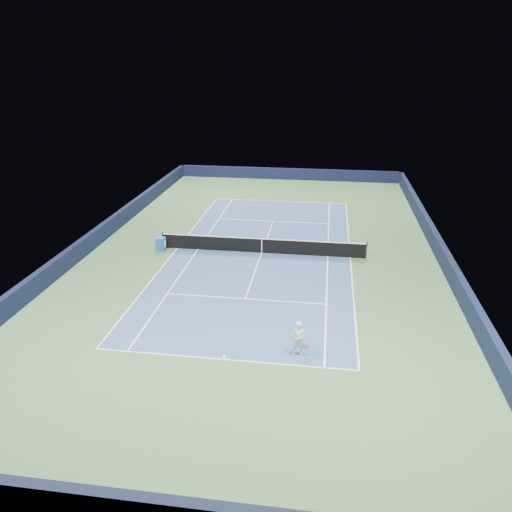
# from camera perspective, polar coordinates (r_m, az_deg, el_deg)

# --- Properties ---
(ground) EXTENTS (40.00, 40.00, 0.00)m
(ground) POSITION_cam_1_polar(r_m,az_deg,el_deg) (31.30, 0.66, 0.37)
(ground) COLOR #355B31
(ground) RESTS_ON ground
(wall_far) EXTENTS (22.00, 0.35, 1.10)m
(wall_far) POSITION_cam_1_polar(r_m,az_deg,el_deg) (50.02, 3.72, 9.34)
(wall_far) COLOR #111433
(wall_far) RESTS_ON ground
(wall_right) EXTENTS (0.35, 40.00, 1.10)m
(wall_right) POSITION_cam_1_polar(r_m,az_deg,el_deg) (31.65, 20.48, 0.22)
(wall_right) COLOR black
(wall_right) RESTS_ON ground
(wall_left) EXTENTS (0.35, 40.00, 1.10)m
(wall_left) POSITION_cam_1_polar(r_m,az_deg,el_deg) (34.15, -17.66, 2.17)
(wall_left) COLOR black
(wall_left) RESTS_ON ground
(court_surface) EXTENTS (10.97, 23.77, 0.01)m
(court_surface) POSITION_cam_1_polar(r_m,az_deg,el_deg) (31.30, 0.66, 0.37)
(court_surface) COLOR navy
(court_surface) RESTS_ON ground
(baseline_far) EXTENTS (10.97, 0.08, 0.00)m
(baseline_far) POSITION_cam_1_polar(r_m,az_deg,el_deg) (42.49, 2.80, 6.28)
(baseline_far) COLOR white
(baseline_far) RESTS_ON ground
(baseline_near) EXTENTS (10.97, 0.08, 0.00)m
(baseline_near) POSITION_cam_1_polar(r_m,az_deg,el_deg) (20.88, -3.76, -11.70)
(baseline_near) COLOR white
(baseline_near) RESTS_ON ground
(sideline_doubles_right) EXTENTS (0.08, 23.77, 0.00)m
(sideline_doubles_right) POSITION_cam_1_polar(r_m,az_deg,el_deg) (31.11, 10.72, -0.16)
(sideline_doubles_right) COLOR white
(sideline_doubles_right) RESTS_ON ground
(sideline_doubles_left) EXTENTS (0.08, 23.77, 0.00)m
(sideline_doubles_left) POSITION_cam_1_polar(r_m,az_deg,el_deg) (32.42, -8.99, 0.89)
(sideline_doubles_left) COLOR white
(sideline_doubles_left) RESTS_ON ground
(sideline_singles_right) EXTENTS (0.08, 23.77, 0.00)m
(sideline_singles_right) POSITION_cam_1_polar(r_m,az_deg,el_deg) (31.06, 8.20, -0.03)
(sideline_singles_right) COLOR white
(sideline_singles_right) RESTS_ON ground
(sideline_singles_left) EXTENTS (0.08, 23.77, 0.00)m
(sideline_singles_left) POSITION_cam_1_polar(r_m,az_deg,el_deg) (32.06, -6.65, 0.77)
(sideline_singles_left) COLOR white
(sideline_singles_left) RESTS_ON ground
(service_line_far) EXTENTS (8.23, 0.08, 0.00)m
(service_line_far) POSITION_cam_1_polar(r_m,az_deg,el_deg) (37.27, 1.97, 4.00)
(service_line_far) COLOR white
(service_line_far) RESTS_ON ground
(service_line_near) EXTENTS (8.23, 0.08, 0.00)m
(service_line_near) POSITION_cam_1_polar(r_m,az_deg,el_deg) (25.53, -1.25, -4.91)
(service_line_near) COLOR white
(service_line_near) RESTS_ON ground
(center_service_line) EXTENTS (0.08, 12.80, 0.00)m
(center_service_line) POSITION_cam_1_polar(r_m,az_deg,el_deg) (31.29, 0.66, 0.38)
(center_service_line) COLOR white
(center_service_line) RESTS_ON ground
(center_mark_far) EXTENTS (0.08, 0.30, 0.00)m
(center_mark_far) POSITION_cam_1_polar(r_m,az_deg,el_deg) (42.34, 2.78, 6.23)
(center_mark_far) COLOR white
(center_mark_far) RESTS_ON ground
(center_mark_near) EXTENTS (0.08, 0.30, 0.00)m
(center_mark_near) POSITION_cam_1_polar(r_m,az_deg,el_deg) (21.00, -3.68, -11.48)
(center_mark_near) COLOR white
(center_mark_near) RESTS_ON ground
(tennis_net) EXTENTS (12.90, 0.10, 1.07)m
(tennis_net) POSITION_cam_1_polar(r_m,az_deg,el_deg) (31.11, 0.66, 1.23)
(tennis_net) COLOR black
(tennis_net) RESTS_ON ground
(sponsor_cube) EXTENTS (0.59, 0.51, 0.86)m
(sponsor_cube) POSITION_cam_1_polar(r_m,az_deg,el_deg) (32.13, -10.83, 1.37)
(sponsor_cube) COLOR #1E53B4
(sponsor_cube) RESTS_ON ground
(tennis_player) EXTENTS (0.75, 1.25, 2.60)m
(tennis_player) POSITION_cam_1_polar(r_m,az_deg,el_deg) (20.78, 4.89, -9.44)
(tennis_player) COLOR white
(tennis_player) RESTS_ON ground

